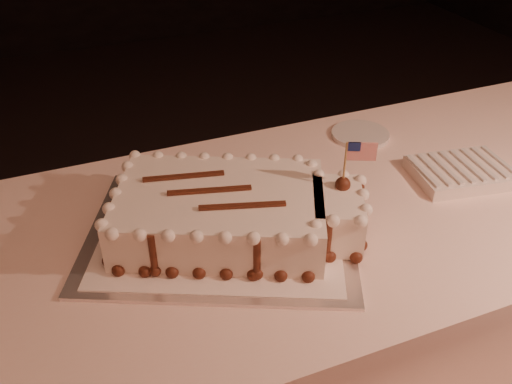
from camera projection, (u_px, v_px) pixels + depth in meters
name	position (u px, v px, depth m)	size (l,w,h in m)	color
banquet_table	(296.00, 328.00, 1.49)	(2.40, 0.80, 0.75)	#FFD5C5
cake_board	(221.00, 233.00, 1.21)	(0.56, 0.42, 0.01)	silver
doily	(221.00, 232.00, 1.21)	(0.50, 0.38, 0.00)	white
sheet_cake	(235.00, 212.00, 1.18)	(0.55, 0.44, 0.21)	white
napkin_stack	(461.00, 172.00, 1.39)	(0.25, 0.20, 0.04)	silver
side_plate	(360.00, 135.00, 1.57)	(0.16, 0.16, 0.01)	silver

